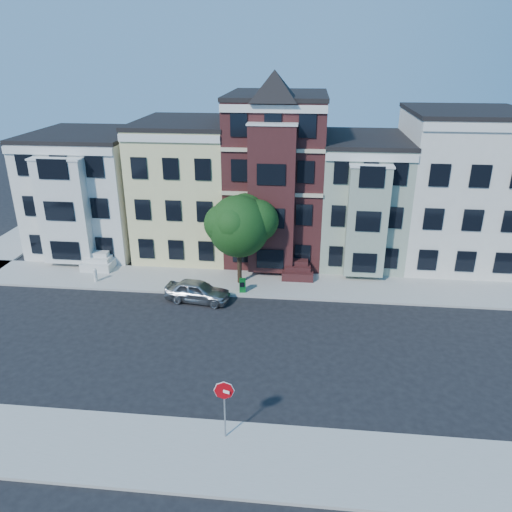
# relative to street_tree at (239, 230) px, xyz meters

# --- Properties ---
(ground) EXTENTS (120.00, 120.00, 0.00)m
(ground) POSITION_rel_street_tree_xyz_m (2.04, -8.01, -3.99)
(ground) COLOR black
(far_sidewalk) EXTENTS (60.00, 4.00, 0.15)m
(far_sidewalk) POSITION_rel_street_tree_xyz_m (2.04, -0.01, -3.91)
(far_sidewalk) COLOR #9E9B93
(far_sidewalk) RESTS_ON ground
(near_sidewalk) EXTENTS (60.00, 4.00, 0.15)m
(near_sidewalk) POSITION_rel_street_tree_xyz_m (2.04, -16.01, -3.91)
(near_sidewalk) COLOR #9E9B93
(near_sidewalk) RESTS_ON ground
(house_white) EXTENTS (8.00, 9.00, 9.00)m
(house_white) POSITION_rel_street_tree_xyz_m (-12.96, 6.49, 0.51)
(house_white) COLOR silver
(house_white) RESTS_ON ground
(house_yellow) EXTENTS (7.00, 9.00, 10.00)m
(house_yellow) POSITION_rel_street_tree_xyz_m (-4.96, 6.49, 1.01)
(house_yellow) COLOR beige
(house_yellow) RESTS_ON ground
(house_brown) EXTENTS (7.00, 9.00, 12.00)m
(house_brown) POSITION_rel_street_tree_xyz_m (2.04, 6.49, 2.01)
(house_brown) COLOR #3B1718
(house_brown) RESTS_ON ground
(house_green) EXTENTS (6.00, 9.00, 9.00)m
(house_green) POSITION_rel_street_tree_xyz_m (8.54, 6.49, 0.51)
(house_green) COLOR #909E88
(house_green) RESTS_ON ground
(house_cream) EXTENTS (8.00, 9.00, 11.00)m
(house_cream) POSITION_rel_street_tree_xyz_m (15.54, 6.49, 1.51)
(house_cream) COLOR silver
(house_cream) RESTS_ON ground
(street_tree) EXTENTS (7.49, 7.49, 7.67)m
(street_tree) POSITION_rel_street_tree_xyz_m (0.00, 0.00, 0.00)
(street_tree) COLOR #1F4719
(street_tree) RESTS_ON far_sidewalk
(parked_car) EXTENTS (4.40, 2.24, 1.44)m
(parked_car) POSITION_rel_street_tree_xyz_m (-2.37, -2.81, -3.27)
(parked_car) COLOR #909398
(parked_car) RESTS_ON ground
(newspaper_box) EXTENTS (0.46, 0.42, 0.93)m
(newspaper_box) POSITION_rel_street_tree_xyz_m (0.39, -1.44, -3.37)
(newspaper_box) COLOR #0B5C1F
(newspaper_box) RESTS_ON far_sidewalk
(fire_hydrant) EXTENTS (0.34, 0.34, 0.77)m
(fire_hydrant) POSITION_rel_street_tree_xyz_m (-10.02, -0.95, -3.45)
(fire_hydrant) COLOR beige
(fire_hydrant) RESTS_ON far_sidewalk
(stop_sign) EXTENTS (0.85, 0.39, 3.12)m
(stop_sign) POSITION_rel_street_tree_xyz_m (1.44, -14.95, -2.28)
(stop_sign) COLOR #A9050C
(stop_sign) RESTS_ON near_sidewalk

